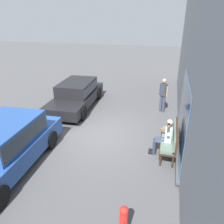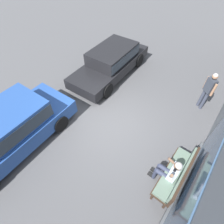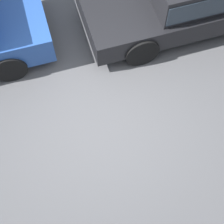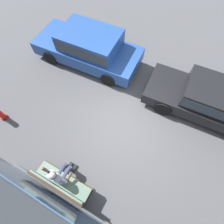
% 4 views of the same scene
% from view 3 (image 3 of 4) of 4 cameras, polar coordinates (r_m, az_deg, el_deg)
% --- Properties ---
extents(ground_plane, '(60.00, 60.00, 0.00)m').
position_cam_3_polar(ground_plane, '(6.28, -2.17, -1.82)').
color(ground_plane, '#4C4C4F').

